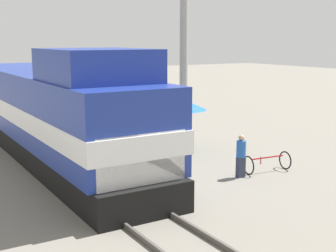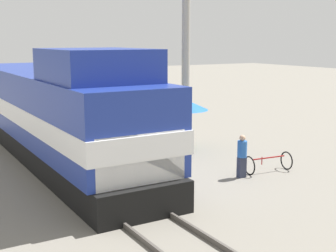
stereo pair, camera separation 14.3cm
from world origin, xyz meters
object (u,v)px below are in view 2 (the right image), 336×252
object	(u,v)px
locomotive	(55,113)
person_bystander	(242,155)
utility_pole	(186,47)
vendor_umbrella	(184,104)
billboard_sign	(139,87)
bicycle	(268,163)

from	to	relation	value
locomotive	person_bystander	bearing A→B (deg)	-50.68
locomotive	person_bystander	world-z (taller)	locomotive
utility_pole	vendor_umbrella	distance (m)	3.48
vendor_umbrella	billboard_sign	xyz separation A→B (m)	(-0.65, 2.94, 0.54)
vendor_umbrella	bicycle	world-z (taller)	vendor_umbrella
bicycle	person_bystander	bearing A→B (deg)	-83.97
utility_pole	billboard_sign	world-z (taller)	utility_pole
utility_pole	bicycle	world-z (taller)	utility_pole
vendor_umbrella	bicycle	size ratio (longest dim) A/B	1.29
vendor_umbrella	person_bystander	distance (m)	4.61
person_bystander	bicycle	xyz separation A→B (m)	(1.28, 0.01, -0.47)
bicycle	utility_pole	bearing A→B (deg)	-178.59
person_bystander	bicycle	distance (m)	1.36
locomotive	vendor_umbrella	distance (m)	5.45
billboard_sign	person_bystander	size ratio (longest dim) A/B	2.33
locomotive	utility_pole	world-z (taller)	utility_pole
vendor_umbrella	billboard_sign	world-z (taller)	billboard_sign
vendor_umbrella	person_bystander	xyz separation A→B (m)	(-0.35, -4.42, -1.26)
utility_pole	person_bystander	xyz separation A→B (m)	(-1.75, -6.45, -3.71)
locomotive	person_bystander	distance (m)	7.77
locomotive	billboard_sign	xyz separation A→B (m)	(4.57, 1.41, 0.70)
locomotive	billboard_sign	bearing A→B (deg)	17.08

